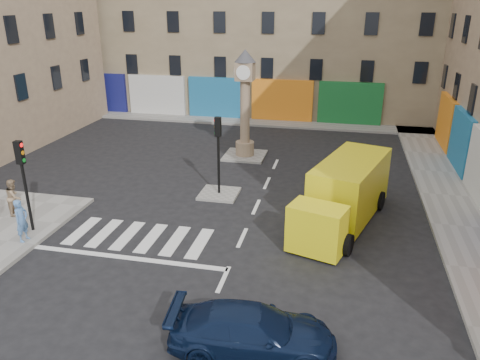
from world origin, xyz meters
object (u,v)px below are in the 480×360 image
(traffic_light_island, at_px, (218,143))
(pedestrian_tan, at_px, (14,197))
(clock_pillar, at_px, (245,97))
(yellow_van, at_px, (344,194))
(pedestrian_blue, at_px, (22,220))
(navy_sedan, at_px, (252,331))
(traffic_light_left_far, at_px, (23,172))

(traffic_light_island, xyz_separation_m, pedestrian_tan, (-7.89, -4.23, -1.65))
(clock_pillar, distance_m, yellow_van, 9.85)
(pedestrian_blue, bearing_deg, pedestrian_tan, 45.45)
(clock_pillar, height_order, yellow_van, clock_pillar)
(pedestrian_blue, bearing_deg, clock_pillar, -23.39)
(navy_sedan, relative_size, pedestrian_tan, 2.79)
(traffic_light_left_far, bearing_deg, navy_sedan, -25.62)
(traffic_light_island, height_order, navy_sedan, traffic_light_island)
(pedestrian_blue, xyz_separation_m, pedestrian_tan, (-1.84, 2.01, -0.05))
(traffic_light_left_far, xyz_separation_m, navy_sedan, (9.90, -4.75, -1.98))
(traffic_light_left_far, xyz_separation_m, yellow_van, (12.13, 3.79, -1.37))
(traffic_light_left_far, distance_m, pedestrian_blue, 1.85)
(pedestrian_blue, bearing_deg, yellow_van, -65.77)
(clock_pillar, bearing_deg, traffic_light_island, -90.00)
(yellow_van, distance_m, pedestrian_blue, 12.76)
(traffic_light_left_far, distance_m, navy_sedan, 11.16)
(traffic_light_island, relative_size, clock_pillar, 0.61)
(traffic_light_island, height_order, pedestrian_blue, traffic_light_island)
(navy_sedan, bearing_deg, yellow_van, -20.24)
(clock_pillar, distance_m, navy_sedan, 16.79)
(yellow_van, height_order, pedestrian_tan, yellow_van)
(clock_pillar, distance_m, pedestrian_tan, 13.18)
(traffic_light_island, distance_m, clock_pillar, 6.07)
(clock_pillar, height_order, pedestrian_tan, clock_pillar)
(yellow_van, relative_size, pedestrian_tan, 4.57)
(traffic_light_left_far, xyz_separation_m, traffic_light_island, (6.30, 5.40, -0.03))
(traffic_light_island, bearing_deg, pedestrian_tan, -151.79)
(yellow_van, bearing_deg, navy_sedan, -87.13)
(traffic_light_island, xyz_separation_m, clock_pillar, (0.00, 6.00, 0.96))
(pedestrian_blue, distance_m, pedestrian_tan, 2.72)
(pedestrian_blue, relative_size, pedestrian_tan, 1.06)
(traffic_light_left_far, bearing_deg, traffic_light_island, 40.60)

